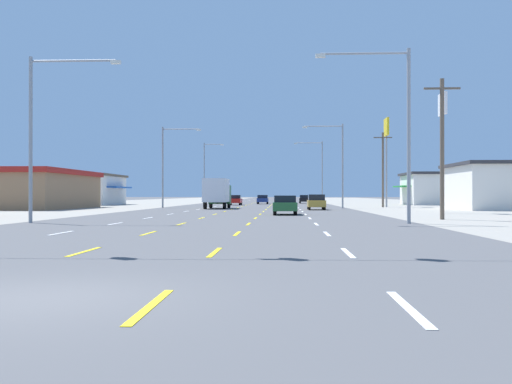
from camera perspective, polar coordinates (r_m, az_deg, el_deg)
name	(u,v)px	position (r m, az deg, el deg)	size (l,w,h in m)	color
ground_plane	(255,207)	(74.65, -0.05, -1.42)	(572.00, 572.00, 0.00)	#4C4C4F
lot_apron_left	(63,206)	(79.76, -18.11, -1.33)	(28.00, 440.00, 0.01)	gray
lot_apron_right	(454,207)	(77.51, 18.55, -1.36)	(28.00, 440.00, 0.01)	gray
lane_markings	(265,203)	(113.11, 0.88, -1.02)	(10.64, 227.60, 0.01)	white
signal_span_wire	(169,42)	(17.29, -8.41, 14.10)	(26.37, 0.52, 9.50)	brown
sedan_inner_right_nearest	(285,205)	(45.04, 2.82, -1.24)	(1.80, 4.50, 1.46)	#235B2D
hatchback_far_right_near	(316,202)	(59.55, 5.83, -0.97)	(1.72, 3.90, 1.54)	#B28C33
box_truck_inner_left_mid	(217,192)	(64.40, -3.77, 0.02)	(2.40, 7.20, 3.23)	#235B2D
sedan_inner_left_midfar	(235,200)	(86.08, -2.02, -0.76)	(1.80, 4.50, 1.46)	red
sedan_center_turn_far	(263,199)	(96.01, 0.65, -0.71)	(1.80, 4.50, 1.46)	navy
sedan_far_right_farther	(304,199)	(102.97, 4.69, -0.68)	(1.80, 4.50, 1.46)	black
storefront_left_row_1	(24,189)	(69.02, -21.48, 0.26)	(12.24, 17.41, 4.20)	#8C6B4C
storefront_left_row_2	(74,190)	(91.83, -17.11, 0.23)	(14.03, 12.85, 4.53)	silver
storefront_right_row_2	(438,189)	(92.91, 17.17, 0.32)	(11.24, 10.63, 4.82)	silver
pole_sign_right_row_1	(443,122)	(51.41, 17.55, 6.42)	(0.24, 2.04, 9.92)	gray
pole_sign_right_row_2	(386,138)	(74.26, 12.46, 5.10)	(0.24, 2.48, 10.87)	gray
streetlight_left_row_0	(41,124)	(34.26, -19.98, 6.20)	(5.04, 0.26, 9.02)	gray
streetlight_right_row_0	(398,120)	(32.22, 13.49, 6.80)	(4.99, 0.26, 9.24)	gray
streetlight_left_row_1	(167,160)	(67.80, -8.58, 3.03)	(4.46, 0.26, 9.21)	gray
streetlight_right_row_1	(338,159)	(66.78, 7.92, 3.20)	(4.57, 0.26, 9.45)	gray
streetlight_left_row_2	(206,169)	(102.34, -4.85, 2.21)	(3.44, 0.26, 10.46)	gray
streetlight_right_row_2	(319,167)	(101.65, 6.12, 2.39)	(4.93, 0.26, 10.65)	gray
utility_pole_right_row_0	(442,146)	(37.94, 17.50, 4.26)	(2.20, 0.26, 8.62)	brown
utility_pole_right_row_1	(383,168)	(72.80, 12.13, 2.25)	(2.20, 0.26, 9.01)	brown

